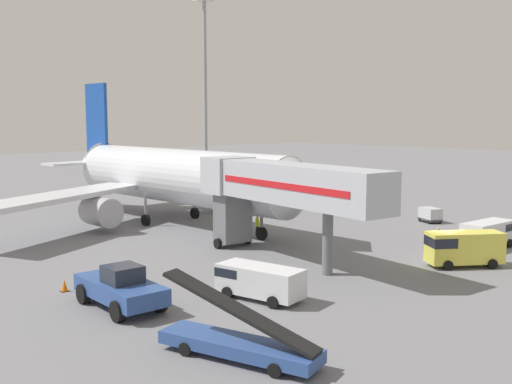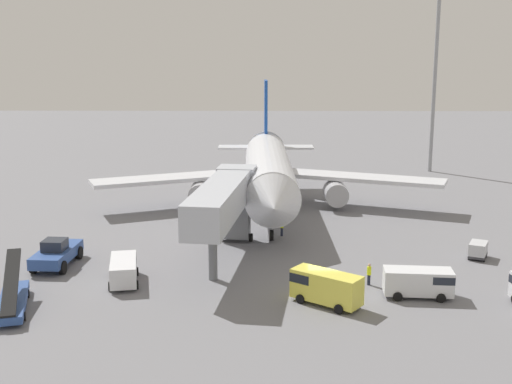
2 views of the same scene
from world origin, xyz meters
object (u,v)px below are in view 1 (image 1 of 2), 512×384
Objects in this scene: belt_loader_truck at (239,341)px; baggage_cart_outer_right at (430,214)px; jet_bridge at (277,187)px; ground_crew_worker_midground at (257,225)px; service_van_near_left at (462,247)px; service_van_mid_center at (489,233)px; apron_light_mast at (205,56)px; ground_crew_worker_foreground at (438,238)px; pushback_tug at (121,288)px; service_van_outer_left at (258,280)px; airplane_at_gate at (173,176)px; safety_cone_alpha at (64,286)px.

baggage_cart_outer_right is (36.18, 12.10, 0.01)m from belt_loader_truck.
jet_bridge reaches higher than ground_crew_worker_midground.
jet_bridge reaches higher than service_van_near_left.
service_van_mid_center is 0.18× the size of apron_light_mast.
belt_loader_truck is (-14.17, -11.55, -4.49)m from jet_bridge.
ground_crew_worker_foreground is (3.80, 3.98, -0.44)m from service_van_near_left.
pushback_tug is 7.54m from service_van_outer_left.
service_van_mid_center reaches higher than service_van_outer_left.
belt_loader_truck is at bearing -121.58° from airplane_at_gate.
safety_cone_alpha is at bearing 149.48° from service_van_near_left.
service_van_mid_center is at bearing -67.47° from airplane_at_gate.
service_van_outer_left is 1.04× the size of service_van_mid_center.
service_van_mid_center is 18.80m from ground_crew_worker_midground.
service_van_near_left is at bearing -30.52° from safety_cone_alpha.
ground_crew_worker_midground is at bearing 44.46° from belt_loader_truck.
service_van_outer_left is 19.07m from ground_crew_worker_foreground.
pushback_tug is 5.13m from safety_cone_alpha.
safety_cone_alpha is (-0.64, 14.58, -0.44)m from belt_loader_truck.
belt_loader_truck is (-0.12, -9.57, -0.32)m from pushback_tug.
jet_bridge is 26.01× the size of safety_cone_alpha.
service_van_near_left reaches higher than baggage_cart_outer_right.
belt_loader_truck reaches higher than service_van_near_left.
belt_loader_truck is 0.26× the size of apron_light_mast.
service_van_near_left is 7.30m from service_van_mid_center.
service_van_outer_left is at bearing -50.91° from safety_cone_alpha.
baggage_cart_outer_right is 36.91m from safety_cone_alpha.
jet_bridge is at bearing -124.72° from ground_crew_worker_midground.
apron_light_mast reaches higher than jet_bridge.
service_van_mid_center reaches higher than ground_crew_worker_midground.
safety_cone_alpha is (-0.77, 5.01, -0.76)m from pushback_tug.
apron_light_mast is (28.07, 42.63, 14.18)m from jet_bridge.
ground_crew_worker_foreground is at bearing -1.16° from service_van_outer_left.
ground_crew_worker_midground is at bearing 55.28° from jet_bridge.
service_van_mid_center is 31.90m from safety_cone_alpha.
jet_bridge is 2.84× the size of pushback_tug.
service_van_mid_center is 2.96× the size of ground_crew_worker_foreground.
service_van_mid_center is 56.09m from apron_light_mast.
baggage_cart_outer_right is at bearing -3.86° from safety_cone_alpha.
apron_light_mast is at bearing 42.71° from safety_cone_alpha.
ground_crew_worker_foreground is 54.85m from apron_light_mast.
belt_loader_truck is (-18.01, -29.29, -3.75)m from airplane_at_gate.
ground_crew_worker_midground is at bearing -123.08° from apron_light_mast.
pushback_tug is 0.22× the size of apron_light_mast.
pushback_tug is 36.15m from baggage_cart_outer_right.
airplane_at_gate is at bearing 38.26° from safety_cone_alpha.
baggage_cart_outer_right is at bearing -21.92° from ground_crew_worker_midground.
pushback_tug is 1.19× the size of service_van_outer_left.
jet_bridge is 13.78m from ground_crew_worker_foreground.
ground_crew_worker_foreground is (7.64, -23.99, -3.62)m from airplane_at_gate.
ground_crew_worker_midground is (5.10, 7.35, -4.34)m from jet_bridge.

